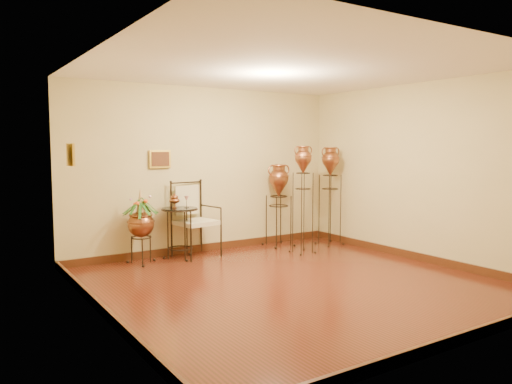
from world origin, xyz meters
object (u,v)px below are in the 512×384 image
side_table (180,232)px  planter_urn (141,221)px  amphora_mid (330,195)px  armchair (196,219)px  amphora_tall (303,198)px

side_table → planter_urn: bearing=-179.9°
amphora_mid → armchair: (-2.52, 0.41, -0.30)m
amphora_tall → amphora_mid: (0.87, 0.31, -0.02)m
planter_urn → amphora_tall: bearing=-15.4°
amphora_tall → planter_urn: 2.69m
amphora_mid → side_table: (-2.81, 0.41, -0.49)m
planter_urn → armchair: 0.94m
amphora_tall → amphora_mid: amphora_tall is taller
amphora_tall → armchair: (-1.65, 0.71, -0.32)m
amphora_mid → planter_urn: bearing=173.3°
amphora_tall → planter_urn: bearing=164.6°
amphora_mid → planter_urn: 3.49m
planter_urn → armchair: armchair is taller
amphora_tall → side_table: (-1.94, 0.71, -0.51)m
planter_urn → armchair: size_ratio=0.97×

